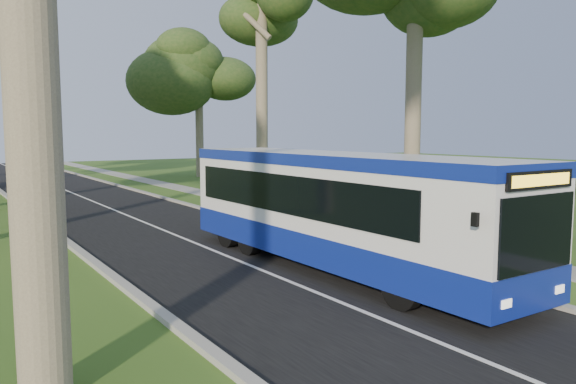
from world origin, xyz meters
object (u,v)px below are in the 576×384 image
at_px(litter_bin, 401,232).
at_px(bus_shelter, 498,191).
at_px(bus, 335,209).
at_px(bus_stop_sign, 347,198).

bearing_deg(litter_bin, bus_shelter, -81.24).
height_order(bus, bus_stop_sign, bus).
relative_size(bus_shelter, litter_bin, 3.75).
xyz_separation_m(bus, litter_bin, (3.45, 1.08, -1.09)).
distance_m(bus_stop_sign, litter_bin, 2.00).
xyz_separation_m(bus_shelter, litter_bin, (-0.48, 3.14, -1.52)).
bearing_deg(bus_stop_sign, bus, -116.26).
relative_size(bus, bus_shelter, 3.17).
height_order(bus, litter_bin, bus).
distance_m(bus, litter_bin, 3.78).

